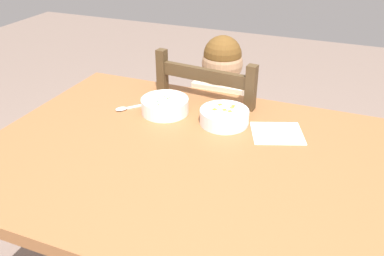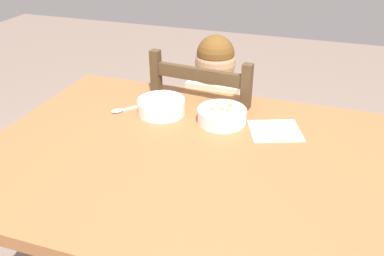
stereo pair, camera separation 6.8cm
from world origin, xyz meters
The scene contains 7 objects.
dining_table centered at (0.00, 0.00, 0.66)m, with size 1.39×0.95×0.76m.
dining_chair centered at (-0.12, 0.53, 0.46)m, with size 0.46×0.46×0.94m.
child_figure centered at (-0.12, 0.52, 0.65)m, with size 0.32×0.31×0.98m.
bowl_of_peas centered at (-0.23, 0.23, 0.79)m, with size 0.17×0.17×0.06m.
bowl_of_carrots centered at (0.00, 0.23, 0.79)m, with size 0.17×0.17×0.05m.
spoon centered at (-0.37, 0.20, 0.77)m, with size 0.11×0.12×0.01m.
paper_napkin centered at (0.19, 0.22, 0.76)m, with size 0.17×0.15×0.00m, color white.
Camera 1 is at (0.36, -0.98, 1.44)m, focal length 38.02 mm.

